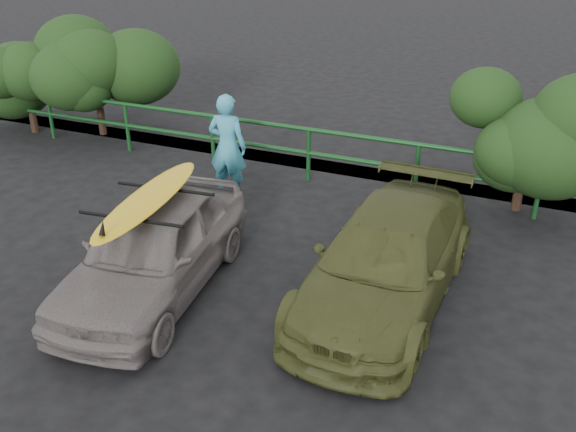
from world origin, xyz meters
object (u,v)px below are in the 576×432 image
at_px(olive_vehicle, 386,261).
at_px(surfboard, 148,199).
at_px(sedan, 154,248).
at_px(man, 228,147).
at_px(guardrail, 259,147).

xyz_separation_m(olive_vehicle, surfboard, (-2.87, -0.96, 0.76)).
distance_m(sedan, man, 3.11).
bearing_deg(sedan, man, 92.97).
xyz_separation_m(sedan, man, (-0.51, 3.05, 0.29)).
bearing_deg(sedan, guardrail, 89.97).
bearing_deg(man, guardrail, -96.53).
bearing_deg(guardrail, sedan, -83.55).
distance_m(guardrail, sedan, 4.26).
distance_m(olive_vehicle, surfboard, 3.12).
bearing_deg(surfboard, guardrail, 89.97).
relative_size(sedan, surfboard, 1.45).
relative_size(guardrail, surfboard, 5.47).
relative_size(guardrail, olive_vehicle, 3.44).
distance_m(man, surfboard, 3.12).
distance_m(olive_vehicle, man, 3.99).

